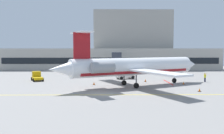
# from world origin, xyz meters

# --- Properties ---
(ground) EXTENTS (120.00, 120.00, 0.11)m
(ground) POSITION_xyz_m (0.00, 0.00, -0.05)
(ground) COLOR gray
(terminal_building) EXTENTS (71.39, 16.34, 20.13)m
(terminal_building) POSITION_xyz_m (4.24, 48.60, 6.84)
(terminal_building) COLOR #ADA89E
(terminal_building) RESTS_ON ground
(jet_bridge_west) EXTENTS (2.40, 16.67, 5.88)m
(jet_bridge_west) POSITION_xyz_m (3.02, 30.96, 4.50)
(jet_bridge_west) COLOR silver
(jet_bridge_west) RESTS_ON ground
(regional_jet) EXTENTS (27.98, 23.67, 9.25)m
(regional_jet) POSITION_xyz_m (5.45, 7.21, 3.49)
(regional_jet) COLOR white
(regional_jet) RESTS_ON ground
(baggage_tug) EXTENTS (3.19, 3.58, 1.93)m
(baggage_tug) POSITION_xyz_m (-13.98, 15.21, 0.89)
(baggage_tug) COLOR #E5B20C
(baggage_tug) RESTS_ON ground
(pushback_tractor) EXTENTS (4.40, 3.23, 2.07)m
(pushback_tractor) POSITION_xyz_m (5.20, 18.23, 0.95)
(pushback_tractor) COLOR silver
(pushback_tractor) RESTS_ON ground
(fuel_tank) EXTENTS (6.52, 2.81, 2.70)m
(fuel_tank) POSITION_xyz_m (18.09, 27.82, 1.50)
(fuel_tank) COLOR white
(fuel_tank) RESTS_ON ground
(marshaller) EXTENTS (0.34, 0.83, 1.83)m
(marshaller) POSITION_xyz_m (20.55, 12.92, 0.92)
(marshaller) COLOR #191E33
(marshaller) RESTS_ON ground
(safety_cone_alpha) EXTENTS (0.47, 0.47, 0.55)m
(safety_cone_alpha) POSITION_xyz_m (15.14, 9.53, 0.25)
(safety_cone_alpha) COLOR orange
(safety_cone_alpha) RESTS_ON ground
(safety_cone_bravo) EXTENTS (0.47, 0.47, 0.55)m
(safety_cone_bravo) POSITION_xyz_m (15.20, 1.83, 0.25)
(safety_cone_bravo) COLOR orange
(safety_cone_bravo) RESTS_ON ground
(safety_cone_charlie) EXTENTS (0.47, 0.47, 0.55)m
(safety_cone_charlie) POSITION_xyz_m (-1.60, 9.13, 0.25)
(safety_cone_charlie) COLOR orange
(safety_cone_charlie) RESTS_ON ground
(safety_cone_delta) EXTENTS (0.47, 0.47, 0.55)m
(safety_cone_delta) POSITION_xyz_m (8.56, 13.30, 0.25)
(safety_cone_delta) COLOR orange
(safety_cone_delta) RESTS_ON ground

